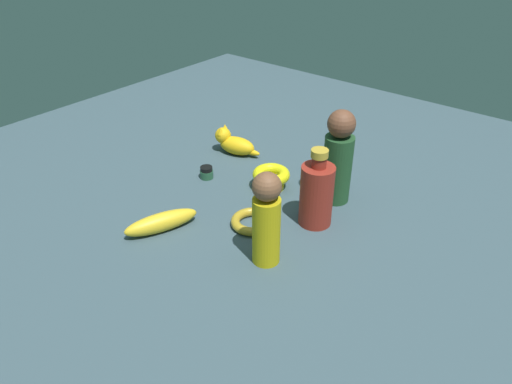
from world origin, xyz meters
The scene contains 9 objects.
ground centered at (0.00, 0.00, 0.00)m, with size 2.00×2.00×0.00m, color #384C56.
bowl centered at (-0.04, 0.11, 0.04)m, with size 0.10×0.10×0.06m.
banana centered at (-0.12, -0.21, 0.02)m, with size 0.18×0.05×0.05m, color yellow.
person_figure_adult centered at (0.13, 0.17, 0.12)m, with size 0.10×0.10×0.25m.
bangle centered at (0.04, -0.06, 0.01)m, with size 0.11×0.11×0.02m, color #B49024.
person_figure_child centered at (0.14, -0.14, 0.11)m, with size 0.08×0.08×0.22m.
nail_polish_jar centered at (-0.21, 0.04, 0.02)m, with size 0.04×0.04×0.03m.
cat_figurine centered at (-0.25, 0.20, 0.03)m, with size 0.15×0.08×0.08m.
bottle_tall centered at (0.14, 0.05, 0.08)m, with size 0.08×0.08×0.20m.
Camera 1 is at (0.64, -0.79, 0.68)m, focal length 34.06 mm.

